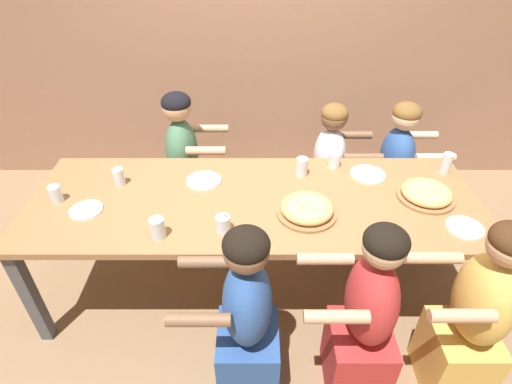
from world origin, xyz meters
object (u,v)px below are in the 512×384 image
(pizza_board_main, at_px, (308,209))
(drinking_glass_e, at_px, (120,177))
(drinking_glass_d, at_px, (303,168))
(diner_far_midright, at_px, (329,174))
(empty_plate_c, at_px, (205,180))
(drinking_glass_a, at_px, (448,164))
(diner_far_right, at_px, (395,173))
(empty_plate_a, at_px, (369,175))
(drinking_glass_b, at_px, (58,194))
(pizza_board_second, at_px, (428,194))
(empty_plate_d, at_px, (467,228))
(drinking_glass_c, at_px, (336,161))
(diner_near_center, at_px, (248,322))
(diner_near_right, at_px, (473,322))
(cocktail_glass_blue, at_px, (224,224))
(diner_far_midleft, at_px, (186,168))
(diner_near_midright, at_px, (366,322))
(drinking_glass_f, at_px, (159,228))
(empty_plate_b, at_px, (88,210))

(pizza_board_main, bearing_deg, drinking_glass_e, 165.41)
(drinking_glass_d, distance_m, diner_far_midright, 0.61)
(empty_plate_c, distance_m, drinking_glass_a, 1.59)
(diner_far_right, relative_size, diner_far_midright, 1.01)
(empty_plate_a, height_order, drinking_glass_b, drinking_glass_b)
(pizza_board_second, height_order, drinking_glass_d, drinking_glass_d)
(empty_plate_d, xyz_separation_m, diner_far_midright, (-0.58, 0.97, -0.28))
(pizza_board_second, xyz_separation_m, drinking_glass_e, (-1.89, 0.15, 0.02))
(drinking_glass_c, bearing_deg, drinking_glass_e, -171.25)
(empty_plate_c, relative_size, drinking_glass_a, 1.59)
(drinking_glass_b, height_order, diner_near_center, diner_near_center)
(empty_plate_c, height_order, diner_near_right, diner_near_right)
(cocktail_glass_blue, distance_m, diner_far_midleft, 1.09)
(drinking_glass_d, height_order, diner_far_right, diner_far_right)
(diner_near_right, bearing_deg, diner_far_right, 0.00)
(pizza_board_main, relative_size, cocktail_glass_blue, 2.91)
(drinking_glass_d, height_order, diner_near_right, diner_near_right)
(empty_plate_d, height_order, drinking_glass_a, drinking_glass_a)
(empty_plate_a, height_order, diner_near_right, diner_near_right)
(drinking_glass_e, bearing_deg, pizza_board_second, -4.43)
(diner_near_midright, bearing_deg, drinking_glass_e, 58.92)
(drinking_glass_e, bearing_deg, drinking_glass_b, -151.87)
(diner_near_right, bearing_deg, drinking_glass_a, -9.75)
(empty_plate_c, relative_size, drinking_glass_b, 2.14)
(pizza_board_main, xyz_separation_m, drinking_glass_f, (-0.81, -0.19, 0.03))
(empty_plate_d, distance_m, drinking_glass_d, 1.01)
(drinking_glass_d, bearing_deg, diner_far_right, 28.82)
(empty_plate_b, distance_m, diner_far_right, 2.24)
(diner_near_center, height_order, diner_near_right, diner_near_right)
(empty_plate_a, relative_size, diner_far_midright, 0.21)
(drinking_glass_f, distance_m, diner_near_midright, 1.16)
(pizza_board_second, xyz_separation_m, empty_plate_a, (-0.29, 0.25, -0.02))
(diner_far_right, bearing_deg, diner_far_midleft, -90.00)
(empty_plate_b, distance_m, diner_far_midright, 1.77)
(drinking_glass_e, bearing_deg, empty_plate_a, 3.72)
(pizza_board_main, height_order, diner_near_midright, diner_near_midright)
(cocktail_glass_blue, height_order, drinking_glass_e, cocktail_glass_blue)
(cocktail_glass_blue, relative_size, diner_far_midright, 0.11)
(pizza_board_main, relative_size, drinking_glass_a, 2.49)
(diner_far_midleft, height_order, diner_near_midright, diner_far_midleft)
(diner_far_right, height_order, diner_near_center, diner_near_center)
(drinking_glass_d, bearing_deg, cocktail_glass_blue, -130.66)
(drinking_glass_d, height_order, diner_far_midleft, diner_far_midleft)
(diner_far_midleft, bearing_deg, cocktail_glass_blue, 21.05)
(diner_far_right, bearing_deg, drinking_glass_a, 23.22)
(drinking_glass_b, xyz_separation_m, diner_near_center, (1.14, -0.67, -0.29))
(pizza_board_main, bearing_deg, diner_near_center, -121.49)
(pizza_board_second, height_order, diner_near_right, diner_near_right)
(diner_near_midright, bearing_deg, drinking_glass_f, 71.45)
(empty_plate_b, height_order, drinking_glass_e, drinking_glass_e)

